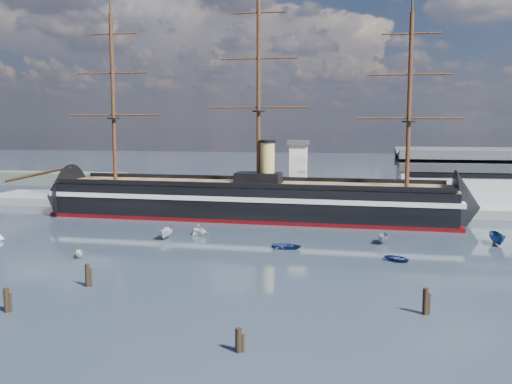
# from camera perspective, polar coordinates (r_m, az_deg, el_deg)

# --- Properties ---
(ground) EXTENTS (600.00, 600.00, 0.00)m
(ground) POSITION_cam_1_polar(r_m,az_deg,el_deg) (107.75, 0.63, -4.44)
(ground) COLOR #263442
(ground) RESTS_ON ground
(quay) EXTENTS (180.00, 18.00, 2.00)m
(quay) POSITION_cam_1_polar(r_m,az_deg,el_deg) (141.87, 7.17, -1.73)
(quay) COLOR slate
(quay) RESTS_ON ground
(quay_tower) EXTENTS (5.00, 5.00, 15.00)m
(quay_tower) POSITION_cam_1_polar(r_m,az_deg,el_deg) (138.35, 4.25, 2.15)
(quay_tower) COLOR silver
(quay_tower) RESTS_ON ground
(warship) EXTENTS (113.16, 19.46, 53.94)m
(warship) POSITION_cam_1_polar(r_m,az_deg,el_deg) (127.99, -1.39, -0.79)
(warship) COLOR black
(warship) RESTS_ON ground
(motorboat_a) EXTENTS (6.07, 2.49, 2.39)m
(motorboat_a) POSITION_cam_1_polar(r_m,az_deg,el_deg) (106.98, -8.97, -4.61)
(motorboat_a) COLOR silver
(motorboat_a) RESTS_ON ground
(motorboat_b) EXTENTS (1.44, 3.20, 1.46)m
(motorboat_b) POSITION_cam_1_polar(r_m,az_deg,el_deg) (97.31, 3.08, -5.69)
(motorboat_b) COLOR navy
(motorboat_b) RESTS_ON ground
(motorboat_c) EXTENTS (5.41, 2.60, 2.08)m
(motorboat_c) POSITION_cam_1_polar(r_m,az_deg,el_deg) (103.95, 12.57, -5.03)
(motorboat_c) COLOR gray
(motorboat_c) RESTS_ON ground
(motorboat_d) EXTENTS (6.28, 6.85, 2.39)m
(motorboat_d) POSITION_cam_1_polar(r_m,az_deg,el_deg) (109.16, -5.69, -4.33)
(motorboat_d) COLOR white
(motorboat_d) RESTS_ON ground
(motorboat_e) EXTENTS (2.64, 2.75, 1.27)m
(motorboat_e) POSITION_cam_1_polar(r_m,az_deg,el_deg) (91.35, 13.94, -6.73)
(motorboat_e) COLOR navy
(motorboat_e) RESTS_ON ground
(motorboat_f) EXTENTS (6.75, 2.81, 2.65)m
(motorboat_f) POSITION_cam_1_polar(r_m,az_deg,el_deg) (109.00, 22.97, -4.87)
(motorboat_f) COLOR navy
(motorboat_f) RESTS_ON ground
(motorboat_g) EXTENTS (3.75, 2.80, 1.42)m
(motorboat_g) POSITION_cam_1_polar(r_m,az_deg,el_deg) (94.98, -17.21, -6.32)
(motorboat_g) COLOR silver
(motorboat_g) RESTS_ON ground
(piling_near_left) EXTENTS (0.64, 0.64, 3.48)m
(piling_near_left) POSITION_cam_1_polar(r_m,az_deg,el_deg) (71.64, -23.62, -10.94)
(piling_near_left) COLOR black
(piling_near_left) RESTS_ON ground
(piling_near_mid) EXTENTS (0.64, 0.64, 3.02)m
(piling_near_mid) POSITION_cam_1_polar(r_m,az_deg,el_deg) (55.27, -1.76, -15.71)
(piling_near_mid) COLOR black
(piling_near_mid) RESTS_ON ground
(piling_near_right) EXTENTS (0.64, 0.64, 3.73)m
(piling_near_right) POSITION_cam_1_polar(r_m,az_deg,el_deg) (67.75, 16.54, -11.66)
(piling_near_right) COLOR black
(piling_near_right) RESTS_ON ground
(piling_extra) EXTENTS (0.64, 0.64, 3.70)m
(piling_extra) POSITION_cam_1_polar(r_m,az_deg,el_deg) (78.68, -16.46, -9.04)
(piling_extra) COLOR black
(piling_extra) RESTS_ON ground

